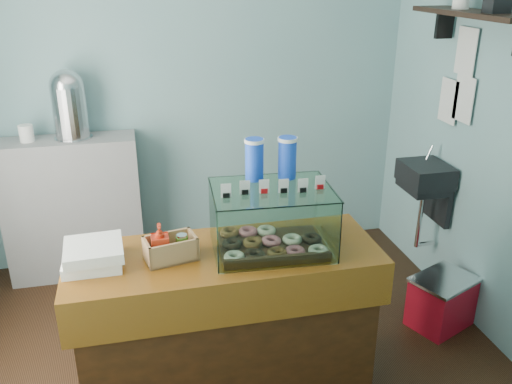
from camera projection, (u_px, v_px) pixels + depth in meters
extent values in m
plane|color=black|center=(221.00, 361.00, 3.34)|extent=(3.50, 3.50, 0.00)
cube|color=#719DA5|center=(184.00, 87.00, 4.16)|extent=(3.50, 0.04, 2.80)
cube|color=#719DA5|center=(301.00, 308.00, 1.45)|extent=(3.50, 0.04, 2.80)
cube|color=#719DA5|center=(510.00, 124.00, 3.17)|extent=(0.04, 3.00, 2.80)
cube|color=black|center=(426.00, 174.00, 3.82)|extent=(0.30, 0.35, 0.15)
cube|color=black|center=(439.00, 199.00, 3.92)|extent=(0.04, 0.30, 0.35)
cylinder|color=silver|center=(429.00, 153.00, 3.88)|extent=(0.02, 0.02, 0.12)
cylinder|color=silver|center=(420.00, 219.00, 3.95)|extent=(0.04, 0.04, 0.45)
cube|color=black|center=(473.00, 13.00, 3.18)|extent=(0.25, 1.00, 0.03)
cube|color=black|center=(444.00, 25.00, 3.59)|extent=(0.12, 0.03, 0.18)
cube|color=silver|center=(464.00, 99.00, 3.55)|extent=(0.01, 0.21, 0.30)
cube|color=silver|center=(449.00, 101.00, 3.72)|extent=(0.01, 0.21, 0.30)
cube|color=silver|center=(466.00, 52.00, 3.48)|extent=(0.01, 0.21, 0.30)
cube|color=#46210D|center=(227.00, 330.00, 2.95)|extent=(1.50, 0.56, 0.84)
cube|color=#461F09|center=(225.00, 257.00, 2.78)|extent=(1.60, 0.60, 0.06)
cube|color=#461F09|center=(236.00, 308.00, 2.58)|extent=(1.60, 0.04, 0.18)
cube|color=gray|center=(74.00, 208.00, 4.13)|extent=(1.00, 0.32, 1.10)
cube|color=#341E0F|center=(271.00, 246.00, 2.81)|extent=(0.56, 0.41, 0.02)
torus|color=beige|center=(235.00, 257.00, 2.65)|extent=(0.10, 0.10, 0.03)
torus|color=black|center=(256.00, 255.00, 2.67)|extent=(0.10, 0.10, 0.03)
torus|color=brown|center=(276.00, 253.00, 2.68)|extent=(0.10, 0.10, 0.03)
torus|color=#CC6077|center=(297.00, 252.00, 2.70)|extent=(0.10, 0.10, 0.03)
torus|color=beige|center=(317.00, 250.00, 2.71)|extent=(0.10, 0.10, 0.03)
torus|color=black|center=(232.00, 244.00, 2.77)|extent=(0.10, 0.10, 0.03)
torus|color=brown|center=(252.00, 243.00, 2.78)|extent=(0.10, 0.10, 0.03)
torus|color=#CC6077|center=(271.00, 241.00, 2.80)|extent=(0.10, 0.10, 0.03)
torus|color=beige|center=(291.00, 240.00, 2.82)|extent=(0.10, 0.10, 0.03)
torus|color=black|center=(310.00, 238.00, 2.83)|extent=(0.10, 0.10, 0.03)
torus|color=brown|center=(229.00, 233.00, 2.89)|extent=(0.10, 0.10, 0.03)
torus|color=#CC6077|center=(248.00, 232.00, 2.90)|extent=(0.10, 0.10, 0.03)
torus|color=beige|center=(267.00, 230.00, 2.92)|extent=(0.10, 0.10, 0.03)
cube|color=white|center=(280.00, 239.00, 2.56)|extent=(0.59, 0.04, 0.32)
cube|color=white|center=(264.00, 203.00, 2.95)|extent=(0.59, 0.04, 0.32)
cube|color=white|center=(213.00, 224.00, 2.71)|extent=(0.03, 0.43, 0.32)
cube|color=white|center=(328.00, 216.00, 2.80)|extent=(0.03, 0.43, 0.32)
cube|color=white|center=(272.00, 190.00, 2.69)|extent=(0.63, 0.48, 0.01)
cube|color=silver|center=(226.00, 189.00, 2.59)|extent=(0.05, 0.01, 0.07)
cube|color=black|center=(226.00, 194.00, 2.60)|extent=(0.03, 0.02, 0.02)
cube|color=silver|center=(245.00, 188.00, 2.61)|extent=(0.05, 0.01, 0.07)
cube|color=black|center=(245.00, 192.00, 2.62)|extent=(0.03, 0.02, 0.02)
cube|color=silver|center=(264.00, 187.00, 2.62)|extent=(0.05, 0.01, 0.07)
cube|color=#B50E12|center=(264.00, 191.00, 2.63)|extent=(0.03, 0.02, 0.02)
cube|color=silver|center=(283.00, 186.00, 2.64)|extent=(0.05, 0.01, 0.07)
cube|color=black|center=(283.00, 190.00, 2.65)|extent=(0.03, 0.02, 0.02)
cube|color=silver|center=(302.00, 185.00, 2.65)|extent=(0.05, 0.01, 0.07)
cube|color=black|center=(302.00, 189.00, 2.66)|extent=(0.03, 0.02, 0.02)
cube|color=silver|center=(321.00, 183.00, 2.67)|extent=(0.05, 0.01, 0.07)
cube|color=#B50E12|center=(321.00, 188.00, 2.67)|extent=(0.03, 0.02, 0.02)
cylinder|color=blue|center=(254.00, 159.00, 2.77)|extent=(0.09, 0.09, 0.22)
cylinder|color=white|center=(254.00, 141.00, 2.73)|extent=(0.10, 0.10, 0.02)
cylinder|color=blue|center=(287.00, 158.00, 2.80)|extent=(0.09, 0.09, 0.22)
cylinder|color=white|center=(288.00, 139.00, 2.76)|extent=(0.10, 0.10, 0.02)
cube|color=tan|center=(171.00, 258.00, 2.70)|extent=(0.28, 0.20, 0.01)
cube|color=tan|center=(175.00, 254.00, 2.63)|extent=(0.25, 0.06, 0.12)
cube|color=tan|center=(167.00, 243.00, 2.74)|extent=(0.25, 0.06, 0.12)
cube|color=tan|center=(147.00, 253.00, 2.64)|extent=(0.04, 0.15, 0.12)
cube|color=tan|center=(193.00, 244.00, 2.73)|extent=(0.04, 0.15, 0.12)
imported|color=red|center=(160.00, 242.00, 2.65)|extent=(0.10, 0.10, 0.19)
cylinder|color=#4E8624|center=(182.00, 246.00, 2.71)|extent=(0.06, 0.06, 0.10)
cylinder|color=silver|center=(182.00, 236.00, 2.68)|extent=(0.05, 0.05, 0.01)
cube|color=white|center=(93.00, 259.00, 2.65)|extent=(0.28, 0.28, 0.06)
cube|color=white|center=(94.00, 250.00, 2.62)|extent=(0.29, 0.29, 0.06)
cylinder|color=silver|center=(74.00, 137.00, 3.94)|extent=(0.27, 0.27, 0.01)
cylinder|color=silver|center=(70.00, 112.00, 3.87)|extent=(0.24, 0.24, 0.37)
sphere|color=silver|center=(67.00, 86.00, 3.80)|extent=(0.24, 0.24, 0.24)
cube|color=red|center=(441.00, 303.00, 3.63)|extent=(0.47, 0.42, 0.34)
cube|color=silver|center=(445.00, 280.00, 3.56)|extent=(0.50, 0.45, 0.02)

